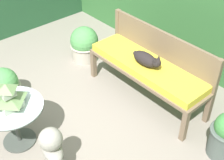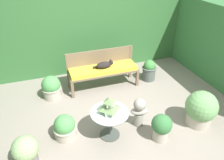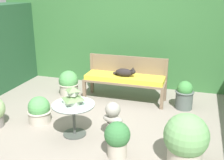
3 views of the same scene
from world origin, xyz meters
name	(u,v)px [view 1 (image 1 of 3)]	position (x,y,z in m)	size (l,w,h in m)	color
ground	(63,143)	(0.00, 0.00, 0.00)	(30.00, 30.00, 0.00)	gray
garden_bench	(147,69)	(0.04, 1.24, 0.43)	(1.61, 0.49, 0.51)	brown
bench_backrest	(161,49)	(0.04, 1.46, 0.62)	(1.61, 0.06, 0.85)	brown
cat	(146,59)	(0.06, 1.19, 0.59)	(0.46, 0.18, 0.20)	black
patio_table	(13,114)	(-0.34, -0.33, 0.40)	(0.65, 0.65, 0.51)	#424742
pagoda_birdhouse	(8,97)	(-0.34, -0.33, 0.63)	(0.29, 0.29, 0.28)	#B2BCA8
garden_bust	(52,149)	(0.26, -0.25, 0.33)	(0.35, 0.25, 0.58)	gray
potted_plant_path_edge	(84,44)	(-1.16, 1.19, 0.25)	(0.42, 0.42, 0.52)	#ADA393
potted_plant_hedge_corner	(4,86)	(-1.07, -0.11, 0.21)	(0.40, 0.40, 0.45)	#ADA393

